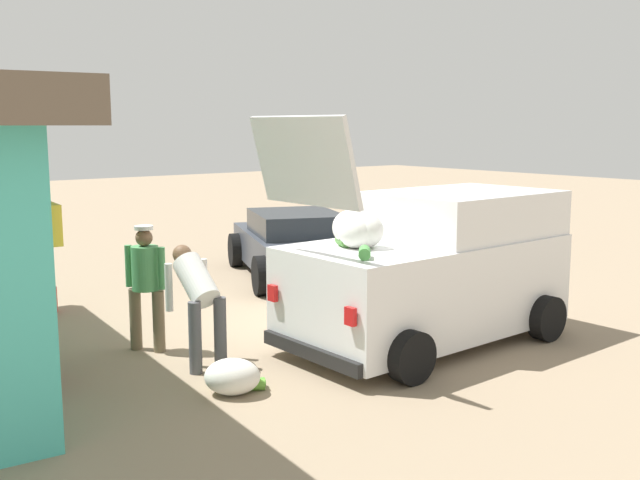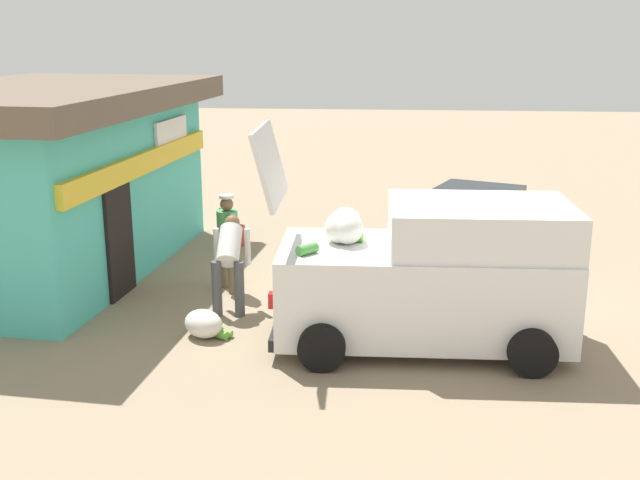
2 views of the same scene
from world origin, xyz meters
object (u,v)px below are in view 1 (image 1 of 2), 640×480
(parked_sedan, at_px, (296,246))
(vendor_standing, at_px, (146,280))
(unloaded_banana_pile, at_px, (233,377))
(paint_bucket, at_px, (46,300))
(delivery_van, at_px, (432,268))
(customer_bending, at_px, (198,294))

(parked_sedan, height_order, vendor_standing, vendor_standing)
(unloaded_banana_pile, bearing_deg, paint_bucket, 5.79)
(parked_sedan, bearing_deg, paint_bucket, 87.86)
(parked_sedan, xyz_separation_m, paint_bucket, (0.17, 4.63, -0.40))
(delivery_van, xyz_separation_m, vendor_standing, (1.91, 3.19, -0.07))
(delivery_van, xyz_separation_m, paint_bucket, (4.65, 3.60, -0.79))
(customer_bending, bearing_deg, unloaded_banana_pile, 171.50)
(customer_bending, bearing_deg, vendor_standing, 13.29)
(customer_bending, xyz_separation_m, paint_bucket, (3.69, 0.64, -0.69))
(paint_bucket, bearing_deg, unloaded_banana_pile, -174.21)
(vendor_standing, bearing_deg, paint_bucket, 8.53)
(delivery_van, height_order, parked_sedan, delivery_van)
(customer_bending, height_order, paint_bucket, customer_bending)
(parked_sedan, relative_size, customer_bending, 3.00)
(paint_bucket, bearing_deg, vendor_standing, -171.47)
(delivery_van, distance_m, vendor_standing, 3.72)
(parked_sedan, height_order, paint_bucket, parked_sedan)
(delivery_van, height_order, customer_bending, delivery_van)
(delivery_van, relative_size, paint_bucket, 10.70)
(delivery_van, distance_m, unloaded_banana_pile, 3.22)
(customer_bending, relative_size, unloaded_banana_pile, 1.81)
(vendor_standing, bearing_deg, customer_bending, -166.71)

